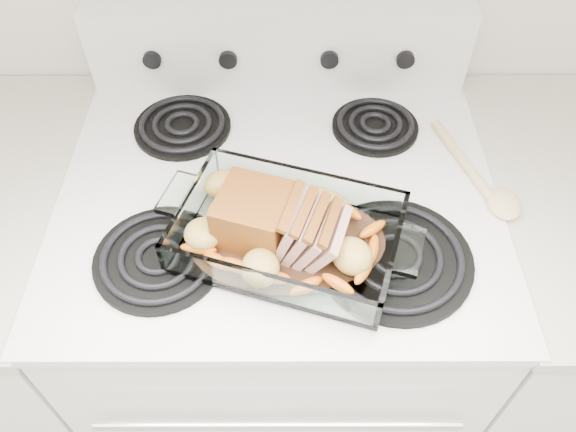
{
  "coord_description": "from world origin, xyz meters",
  "views": [
    {
      "loc": [
        0.02,
        0.97,
        1.67
      ],
      "look_at": [
        0.02,
        1.54,
        0.99
      ],
      "focal_mm": 35.0,
      "sensor_mm": 36.0,
      "label": 1
    }
  ],
  "objects_px": {
    "baking_dish": "(288,237)",
    "pork_roast": "(269,225)",
    "counter_right": "(553,318)",
    "electric_range": "(281,315)",
    "counter_left": "(8,319)"
  },
  "relations": [
    {
      "from": "counter_right",
      "to": "pork_roast",
      "type": "xyz_separation_m",
      "value": [
        -0.68,
        -0.13,
        0.53
      ]
    },
    {
      "from": "counter_right",
      "to": "baking_dish",
      "type": "xyz_separation_m",
      "value": [
        -0.65,
        -0.13,
        0.5
      ]
    },
    {
      "from": "counter_left",
      "to": "baking_dish",
      "type": "relative_size",
      "value": 2.72
    },
    {
      "from": "baking_dish",
      "to": "pork_roast",
      "type": "distance_m",
      "value": 0.04
    },
    {
      "from": "electric_range",
      "to": "counter_right",
      "type": "bearing_deg",
      "value": -0.1
    },
    {
      "from": "baking_dish",
      "to": "electric_range",
      "type": "bearing_deg",
      "value": 115.12
    },
    {
      "from": "electric_range",
      "to": "pork_roast",
      "type": "distance_m",
      "value": 0.53
    },
    {
      "from": "electric_range",
      "to": "baking_dish",
      "type": "distance_m",
      "value": 0.5
    },
    {
      "from": "counter_left",
      "to": "pork_roast",
      "type": "bearing_deg",
      "value": -11.63
    },
    {
      "from": "counter_right",
      "to": "pork_roast",
      "type": "distance_m",
      "value": 0.87
    },
    {
      "from": "baking_dish",
      "to": "pork_roast",
      "type": "xyz_separation_m",
      "value": [
        -0.03,
        0.0,
        0.03
      ]
    },
    {
      "from": "counter_right",
      "to": "baking_dish",
      "type": "bearing_deg",
      "value": -168.26
    },
    {
      "from": "counter_left",
      "to": "counter_right",
      "type": "relative_size",
      "value": 1.0
    },
    {
      "from": "counter_right",
      "to": "pork_roast",
      "type": "bearing_deg",
      "value": -168.75
    },
    {
      "from": "counter_right",
      "to": "pork_roast",
      "type": "relative_size",
      "value": 4.59
    }
  ]
}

